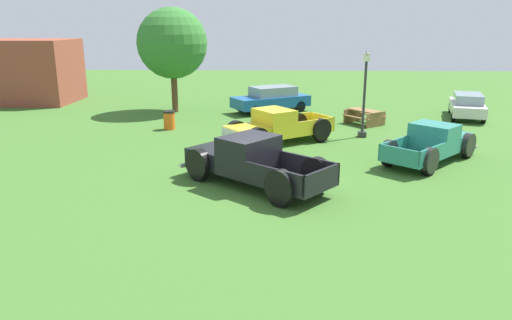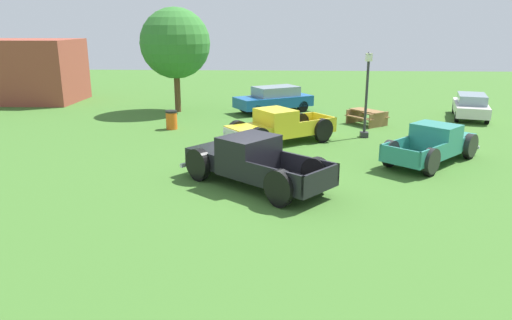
{
  "view_description": "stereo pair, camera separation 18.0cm",
  "coord_description": "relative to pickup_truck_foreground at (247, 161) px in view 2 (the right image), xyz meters",
  "views": [
    {
      "loc": [
        0.37,
        -15.23,
        5.24
      ],
      "look_at": [
        -0.2,
        -0.02,
        0.9
      ],
      "focal_mm": 33.99,
      "sensor_mm": 36.0,
      "label": 1
    },
    {
      "loc": [
        0.55,
        -15.22,
        5.24
      ],
      "look_at": [
        -0.2,
        -0.02,
        0.9
      ],
      "focal_mm": 33.99,
      "sensor_mm": 36.0,
      "label": 2
    }
  ],
  "objects": [
    {
      "name": "sedan_distant_b",
      "position": [
        0.71,
        13.58,
        0.02
      ],
      "size": [
        4.91,
        3.98,
        1.54
      ],
      "color": "#195699",
      "rests_on": "ground_plane"
    },
    {
      "name": "brick_pavilion",
      "position": [
        -16.31,
        16.85,
        1.29
      ],
      "size": [
        7.25,
        4.72,
        4.15
      ],
      "color": "brown",
      "rests_on": "ground_plane"
    },
    {
      "name": "sedan_distant_a",
      "position": [
        11.79,
        12.11,
        -0.06
      ],
      "size": [
        2.77,
        4.45,
        1.39
      ],
      "color": "silver",
      "rests_on": "ground_plane"
    },
    {
      "name": "pickup_truck_behind_right",
      "position": [
        7.13,
        3.12,
        -0.08
      ],
      "size": [
        4.55,
        4.68,
        1.48
      ],
      "color": "#2D8475",
      "rests_on": "ground_plane"
    },
    {
      "name": "ground_plane",
      "position": [
        0.5,
        -0.23,
        -0.79
      ],
      "size": [
        80.0,
        80.0,
        0.0
      ],
      "primitive_type": "plane",
      "color": "#3D6B28"
    },
    {
      "name": "trash_can",
      "position": [
        -4.42,
        8.45,
        -0.31
      ],
      "size": [
        0.59,
        0.59,
        0.95
      ],
      "color": "orange",
      "rests_on": "ground_plane"
    },
    {
      "name": "lamp_post_near",
      "position": [
        5.06,
        7.1,
        1.29
      ],
      "size": [
        0.36,
        0.36,
        3.97
      ],
      "color": "#2D2D33",
      "rests_on": "ground_plane"
    },
    {
      "name": "picnic_table",
      "position": [
        5.67,
        10.06,
        -0.29
      ],
      "size": [
        2.28,
        2.33,
        0.78
      ],
      "color": "olive",
      "rests_on": "ground_plane"
    },
    {
      "name": "oak_tree_east",
      "position": [
        -5.12,
        13.42,
        3.26
      ],
      "size": [
        4.11,
        4.11,
        6.12
      ],
      "color": "brown",
      "rests_on": "ground_plane"
    },
    {
      "name": "pickup_truck_foreground",
      "position": [
        0.0,
        0.0,
        0.0
      ],
      "size": [
        5.35,
        4.91,
        1.65
      ],
      "color": "black",
      "rests_on": "ground_plane"
    },
    {
      "name": "pickup_truck_behind_left",
      "position": [
        0.83,
        5.5,
        -0.04
      ],
      "size": [
        5.22,
        4.46,
        1.57
      ],
      "color": "yellow",
      "rests_on": "ground_plane"
    }
  ]
}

